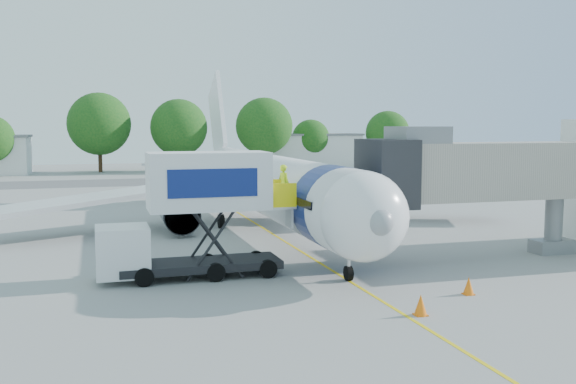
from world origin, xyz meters
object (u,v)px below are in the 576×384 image
object	(u,v)px
catering_hiloader	(194,215)
ground_tug	(348,326)
aircraft	(267,184)
jet_bridge	(480,172)

from	to	relation	value
catering_hiloader	ground_tug	world-z (taller)	catering_hiloader
aircraft	catering_hiloader	distance (m)	12.77
jet_bridge	ground_tug	distance (m)	15.59
ground_tug	aircraft	bearing A→B (deg)	73.12
aircraft	jet_bridge	bearing A→B (deg)	-54.30
aircraft	jet_bridge	world-z (taller)	aircraft
jet_bridge	ground_tug	xyz separation A→B (m)	(-11.16, -10.26, -3.66)
catering_hiloader	ground_tug	size ratio (longest dim) A/B	2.48
aircraft	catering_hiloader	xyz separation A→B (m)	(-6.26, -11.12, -0.19)
jet_bridge	catering_hiloader	xyz separation A→B (m)	(-14.26, -0.00, -1.58)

